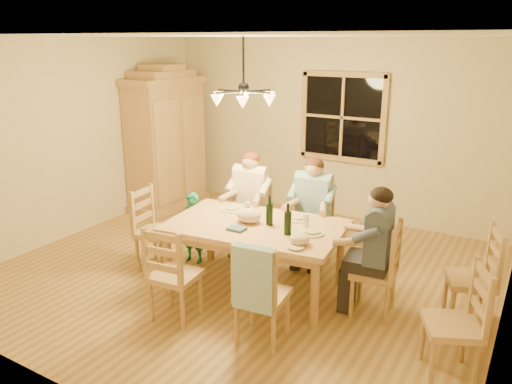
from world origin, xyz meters
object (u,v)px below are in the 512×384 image
Objects in this scene: chandelier at (244,97)px; chair_near_right at (262,309)px; dining_table at (255,233)px; adult_woman at (250,190)px; chair_far_left at (250,230)px; wine_bottle_b at (288,219)px; chair_far_right at (312,240)px; chair_spare_front at (450,342)px; chair_end_right at (373,285)px; chair_spare_back at (468,294)px; child at (193,228)px; adult_slate_man at (377,236)px; armoire at (166,143)px; wine_bottle_a at (269,210)px; adult_plaid_man at (313,198)px; chair_near_left at (176,289)px; chair_end_left at (158,244)px.

chair_near_right is (0.88, -1.10, -1.77)m from chandelier.
adult_woman is (-0.56, 0.82, 0.18)m from dining_table.
wine_bottle_b is at bearing 131.16° from chair_far_left.
chair_spare_front is at bearing 136.68° from chair_far_right.
chair_spare_back is (0.85, 0.30, 0.00)m from chair_end_right.
chair_far_left reaches higher than child.
adult_slate_man is (1.85, -0.68, 0.00)m from adult_woman.
wine_bottle_a is (2.87, -1.72, -0.13)m from armoire.
chandelier reaches higher than chair_far_right.
chair_far_left is 0.99m from adult_plaid_man.
chair_spare_front is at bearing 3.53° from chair_near_left.
adult_plaid_man is at bearing 46.64° from adult_slate_man.
wine_bottle_a is at bearing -30.84° from armoire.
chair_spare_back is (2.45, 0.17, -1.77)m from chandelier.
chair_near_right is (0.30, -1.74, 0.00)m from chair_far_right.
chandelier reaches higher than armoire.
chair_near_left is at bearing -117.11° from wine_bottle_a.
chair_far_left and chair_far_right have the same top height.
adult_plaid_man is (1.55, 1.06, 0.54)m from chair_end_left.
wine_bottle_b is at bearing 93.19° from adult_plaid_man.
chair_far_right is 1.77m from chair_near_right.
chair_far_right is 1.00× the size of chair_near_left.
wine_bottle_b reaches higher than chair_spare_back.
adult_plaid_man reaches higher than chair_far_right.
dining_table is 1.06m from chair_near_right.
chair_far_left is 3.00× the size of wine_bottle_a.
wine_bottle_b is (-0.13, 0.74, 0.62)m from chair_near_right.
chair_spare_back is (3.15, 0.24, -0.14)m from child.
chair_spare_front is (2.00, -0.54, -0.62)m from wine_bottle_a.
wine_bottle_b is (0.74, -0.36, -1.15)m from chandelier.
adult_plaid_man is 1.51m from child.
chair_spare_front is at bearing 147.62° from chair_far_left.
chair_near_right is 1.97m from chair_end_left.
chair_spare_back is (2.50, 1.38, 0.00)m from chair_near_left.
wine_bottle_a is at bearing -26.00° from chandelier.
wine_bottle_b is at bearing -30.40° from armoire.
chair_near_left is at bearing 98.92° from chair_spare_back.
armoire is 2.38m from adult_woman.
chair_end_right reaches higher than child.
chair_far_left is at bearing 90.00° from chair_near_left.
adult_woman is (-0.83, -0.09, 0.54)m from chair_far_right.
adult_woman is at bearing -23.65° from armoire.
chair_end_right is at bearing 136.64° from adult_plaid_man.
chair_far_right is 0.99m from adult_woman.
child is (0.28, 0.35, 0.14)m from chair_end_left.
adult_slate_man reaches higher than chair_near_right.
adult_slate_man reaches higher than chair_spare_back.
adult_slate_man is (4.02, -1.63, -0.22)m from armoire.
chair_end_right is at bearing 90.62° from adult_slate_man.
chair_near_right is 0.98m from wine_bottle_b.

